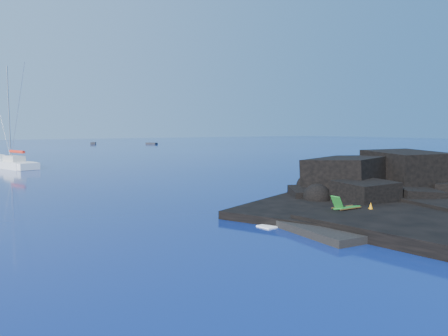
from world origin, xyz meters
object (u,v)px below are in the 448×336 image
object	(u,v)px
marker_cone	(371,208)
distant_boat_b	(152,144)
sunbather	(359,209)
sailboat	(13,168)
deck_chair	(347,203)
distant_boat_a	(93,144)

from	to	relation	value
marker_cone	distant_boat_b	distance (m)	118.25
marker_cone	sunbather	bearing A→B (deg)	84.82
sailboat	marker_cone	xyz separation A→B (m)	(10.94, -45.08, 0.66)
sunbather	distant_boat_b	size ratio (longest dim) A/B	0.43
marker_cone	sailboat	bearing A→B (deg)	103.64
deck_chair	marker_cone	world-z (taller)	deck_chair
sailboat	marker_cone	distance (m)	46.39
marker_cone	distant_boat_b	world-z (taller)	marker_cone
marker_cone	distant_boat_b	bearing A→B (deg)	70.99
deck_chair	distant_boat_a	bearing A→B (deg)	80.01
sunbather	marker_cone	bearing A→B (deg)	-124.33
sailboat	deck_chair	distance (m)	45.44
deck_chair	distant_boat_b	distance (m)	117.90
sailboat	distant_boat_a	world-z (taller)	sailboat
marker_cone	deck_chair	bearing A→B (deg)	144.84
deck_chair	sunbather	xyz separation A→B (m)	(1.12, 0.06, -0.41)
deck_chair	sunbather	size ratio (longest dim) A/B	0.97
marker_cone	distant_boat_a	size ratio (longest dim) A/B	0.13
distant_boat_b	sailboat	bearing A→B (deg)	-149.66
sunbather	distant_boat_a	world-z (taller)	sunbather
marker_cone	distant_boat_a	xyz separation A→B (m)	(23.65, 123.14, -0.66)
deck_chair	distant_boat_b	world-z (taller)	deck_chair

